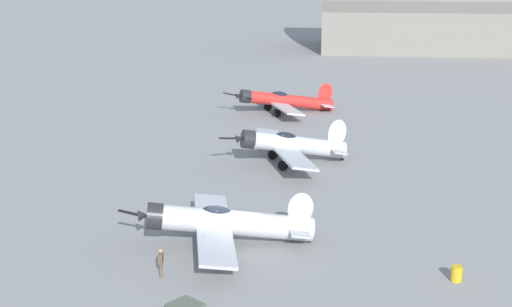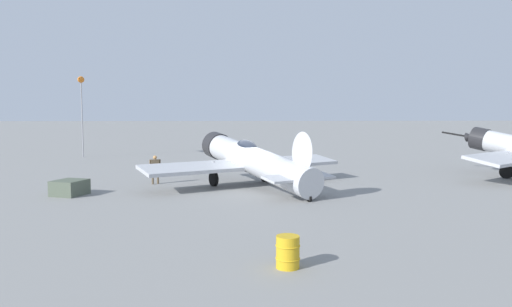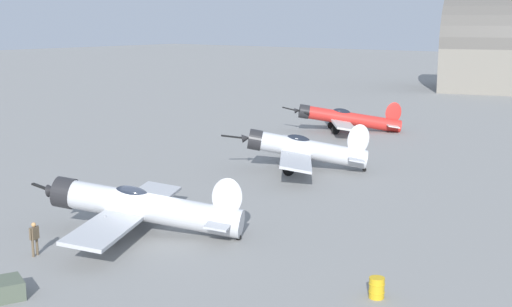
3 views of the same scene
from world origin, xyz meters
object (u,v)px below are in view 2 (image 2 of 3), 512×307
Objects in this scene: fuel_drum at (288,252)px; windsock_mast at (80,83)px; ground_crew_mechanic at (155,167)px; airplane_foreground at (251,160)px; equipment_crate at (70,188)px.

windsock_mast reaches higher than fuel_drum.
ground_crew_mechanic is at bearing -69.58° from fuel_drum.
airplane_foreground is at bearing 129.27° from windsock_mast.
windsock_mast is (13.79, -29.77, 6.03)m from fuel_drum.
fuel_drum is (-8.91, 11.14, 0.05)m from equipment_crate.
windsock_mast is at bearing 11.56° from airplane_foreground.
equipment_crate is (3.54, 3.28, -0.59)m from ground_crew_mechanic.
equipment_crate is 2.19× the size of fuel_drum.
windsock_mast reaches higher than equipment_crate.
equipment_crate is at bearing 115.92° from ground_crew_mechanic.
fuel_drum is (-5.37, 14.42, -0.54)m from ground_crew_mechanic.
windsock_mast is (13.60, -16.64, 5.03)m from airplane_foreground.
windsock_mast reaches higher than ground_crew_mechanic.
ground_crew_mechanic reaches higher than equipment_crate.
equipment_crate is (8.72, 2.00, -1.05)m from airplane_foreground.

